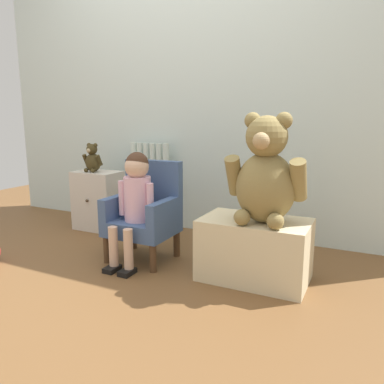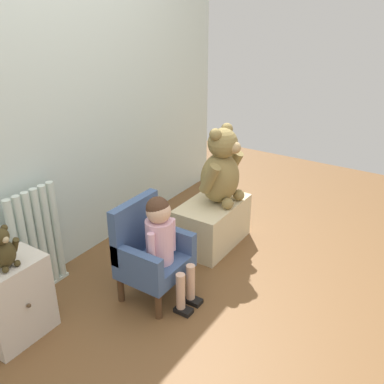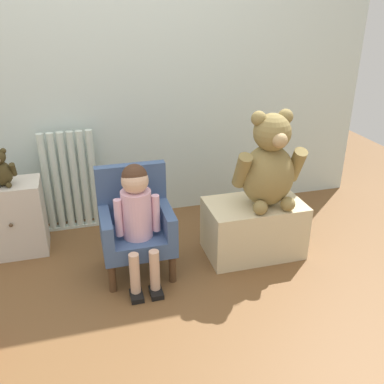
% 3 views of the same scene
% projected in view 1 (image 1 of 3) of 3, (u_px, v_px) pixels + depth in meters
% --- Properties ---
extents(ground_plane, '(6.00, 6.00, 0.00)m').
position_uv_depth(ground_plane, '(93.00, 287.00, 2.06)').
color(ground_plane, brown).
extents(back_wall, '(3.80, 0.05, 2.40)m').
position_uv_depth(back_wall, '(193.00, 81.00, 2.93)').
color(back_wall, silver).
rests_on(back_wall, ground_plane).
extents(radiator, '(0.37, 0.05, 0.71)m').
position_uv_depth(radiator, '(150.00, 186.00, 3.13)').
color(radiator, silver).
rests_on(radiator, ground_plane).
extents(small_dresser, '(0.38, 0.27, 0.48)m').
position_uv_depth(small_dresser, '(98.00, 200.00, 3.11)').
color(small_dresser, beige).
rests_on(small_dresser, ground_plane).
extents(child_armchair, '(0.41, 0.36, 0.64)m').
position_uv_depth(child_armchair, '(145.00, 212.00, 2.44)').
color(child_armchair, '#3F5883').
rests_on(child_armchair, ground_plane).
extents(child_figure, '(0.25, 0.35, 0.71)m').
position_uv_depth(child_figure, '(135.00, 193.00, 2.32)').
color(child_figure, '#E1AEC3').
rests_on(child_figure, ground_plane).
extents(low_bench, '(0.60, 0.37, 0.35)m').
position_uv_depth(low_bench, '(254.00, 250.00, 2.12)').
color(low_bench, beige).
rests_on(low_bench, ground_plane).
extents(large_teddy_bear, '(0.43, 0.30, 0.59)m').
position_uv_depth(large_teddy_bear, '(266.00, 175.00, 1.99)').
color(large_teddy_bear, olive).
rests_on(large_teddy_bear, low_bench).
extents(small_teddy_bear, '(0.17, 0.12, 0.23)m').
position_uv_depth(small_teddy_bear, '(93.00, 159.00, 3.02)').
color(small_teddy_bear, '#3D3319').
rests_on(small_teddy_bear, small_dresser).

